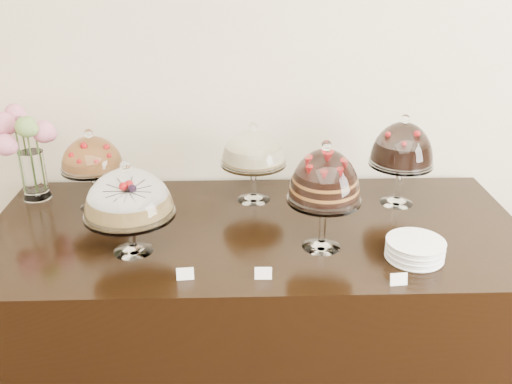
{
  "coord_description": "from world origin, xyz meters",
  "views": [
    {
      "loc": [
        -0.29,
        0.37,
        1.99
      ],
      "look_at": [
        -0.22,
        2.4,
        1.08
      ],
      "focal_mm": 40.0,
      "sensor_mm": 36.0,
      "label": 1
    }
  ],
  "objects_px": {
    "display_counter": "(256,317)",
    "cake_stand_cheesecake": "(253,151)",
    "cake_stand_sugar_sponge": "(128,197)",
    "plate_stack": "(415,250)",
    "cake_stand_fruit_tart": "(91,157)",
    "cake_stand_choco_layer": "(325,180)",
    "cake_stand_dark_choco": "(402,148)",
    "flower_vase": "(27,145)"
  },
  "relations": [
    {
      "from": "display_counter",
      "to": "cake_stand_cheesecake",
      "type": "bearing_deg",
      "value": 90.35
    },
    {
      "from": "cake_stand_sugar_sponge",
      "to": "plate_stack",
      "type": "distance_m",
      "value": 1.07
    },
    {
      "from": "cake_stand_fruit_tart",
      "to": "plate_stack",
      "type": "height_order",
      "value": "cake_stand_fruit_tart"
    },
    {
      "from": "cake_stand_choco_layer",
      "to": "cake_stand_dark_choco",
      "type": "distance_m",
      "value": 0.55
    },
    {
      "from": "cake_stand_cheesecake",
      "to": "cake_stand_dark_choco",
      "type": "relative_size",
      "value": 0.89
    },
    {
      "from": "flower_vase",
      "to": "cake_stand_dark_choco",
      "type": "bearing_deg",
      "value": -3.69
    },
    {
      "from": "cake_stand_dark_choco",
      "to": "cake_stand_fruit_tart",
      "type": "distance_m",
      "value": 1.34
    },
    {
      "from": "display_counter",
      "to": "cake_stand_dark_choco",
      "type": "relative_size",
      "value": 5.38
    },
    {
      "from": "cake_stand_sugar_sponge",
      "to": "cake_stand_fruit_tart",
      "type": "bearing_deg",
      "value": 119.37
    },
    {
      "from": "flower_vase",
      "to": "cake_stand_choco_layer",
      "type": "bearing_deg",
      "value": -21.61
    },
    {
      "from": "cake_stand_choco_layer",
      "to": "flower_vase",
      "type": "height_order",
      "value": "cake_stand_choco_layer"
    },
    {
      "from": "cake_stand_cheesecake",
      "to": "display_counter",
      "type": "bearing_deg",
      "value": -89.65
    },
    {
      "from": "cake_stand_fruit_tart",
      "to": "plate_stack",
      "type": "bearing_deg",
      "value": -20.98
    },
    {
      "from": "cake_stand_sugar_sponge",
      "to": "cake_stand_dark_choco",
      "type": "height_order",
      "value": "cake_stand_dark_choco"
    },
    {
      "from": "cake_stand_fruit_tart",
      "to": "plate_stack",
      "type": "xyz_separation_m",
      "value": [
        1.28,
        -0.49,
        -0.19
      ]
    },
    {
      "from": "cake_stand_fruit_tart",
      "to": "flower_vase",
      "type": "height_order",
      "value": "flower_vase"
    },
    {
      "from": "cake_stand_fruit_tart",
      "to": "flower_vase",
      "type": "xyz_separation_m",
      "value": [
        -0.3,
        0.1,
        0.02
      ]
    },
    {
      "from": "cake_stand_cheesecake",
      "to": "cake_stand_fruit_tart",
      "type": "distance_m",
      "value": 0.7
    },
    {
      "from": "cake_stand_choco_layer",
      "to": "cake_stand_cheesecake",
      "type": "height_order",
      "value": "cake_stand_choco_layer"
    },
    {
      "from": "cake_stand_sugar_sponge",
      "to": "cake_stand_fruit_tart",
      "type": "xyz_separation_m",
      "value": [
        -0.23,
        0.4,
        0.01
      ]
    },
    {
      "from": "display_counter",
      "to": "cake_stand_cheesecake",
      "type": "xyz_separation_m",
      "value": [
        -0.0,
        0.27,
        0.68
      ]
    },
    {
      "from": "cake_stand_sugar_sponge",
      "to": "cake_stand_choco_layer",
      "type": "relative_size",
      "value": 0.85
    },
    {
      "from": "cake_stand_choco_layer",
      "to": "plate_stack",
      "type": "relative_size",
      "value": 2.06
    },
    {
      "from": "cake_stand_choco_layer",
      "to": "plate_stack",
      "type": "distance_m",
      "value": 0.42
    },
    {
      "from": "cake_stand_dark_choco",
      "to": "flower_vase",
      "type": "distance_m",
      "value": 1.64
    },
    {
      "from": "display_counter",
      "to": "plate_stack",
      "type": "height_order",
      "value": "plate_stack"
    },
    {
      "from": "display_counter",
      "to": "flower_vase",
      "type": "xyz_separation_m",
      "value": [
        -1.0,
        0.32,
        0.7
      ]
    },
    {
      "from": "cake_stand_sugar_sponge",
      "to": "flower_vase",
      "type": "relative_size",
      "value": 0.88
    },
    {
      "from": "cake_stand_sugar_sponge",
      "to": "cake_stand_dark_choco",
      "type": "relative_size",
      "value": 0.89
    },
    {
      "from": "cake_stand_dark_choco",
      "to": "plate_stack",
      "type": "height_order",
      "value": "cake_stand_dark_choco"
    },
    {
      "from": "display_counter",
      "to": "cake_stand_fruit_tart",
      "type": "distance_m",
      "value": 1.0
    },
    {
      "from": "display_counter",
      "to": "cake_stand_dark_choco",
      "type": "distance_m",
      "value": 0.98
    },
    {
      "from": "display_counter",
      "to": "flower_vase",
      "type": "relative_size",
      "value": 5.29
    },
    {
      "from": "display_counter",
      "to": "flower_vase",
      "type": "bearing_deg",
      "value": 162.05
    },
    {
      "from": "cake_stand_choco_layer",
      "to": "display_counter",
      "type": "bearing_deg",
      "value": 145.52
    },
    {
      "from": "cake_stand_cheesecake",
      "to": "flower_vase",
      "type": "relative_size",
      "value": 0.87
    },
    {
      "from": "cake_stand_choco_layer",
      "to": "flower_vase",
      "type": "distance_m",
      "value": 1.34
    },
    {
      "from": "cake_stand_dark_choco",
      "to": "plate_stack",
      "type": "bearing_deg",
      "value": -97.0
    },
    {
      "from": "cake_stand_choco_layer",
      "to": "flower_vase",
      "type": "relative_size",
      "value": 1.04
    },
    {
      "from": "cake_stand_sugar_sponge",
      "to": "cake_stand_cheesecake",
      "type": "relative_size",
      "value": 1.0
    },
    {
      "from": "cake_stand_cheesecake",
      "to": "cake_stand_dark_choco",
      "type": "height_order",
      "value": "cake_stand_dark_choco"
    },
    {
      "from": "cake_stand_dark_choco",
      "to": "flower_vase",
      "type": "bearing_deg",
      "value": 176.31
    }
  ]
}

